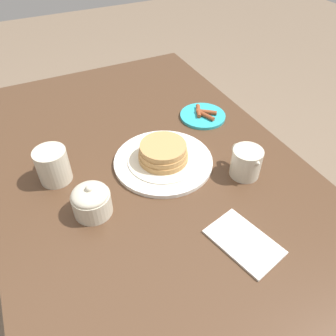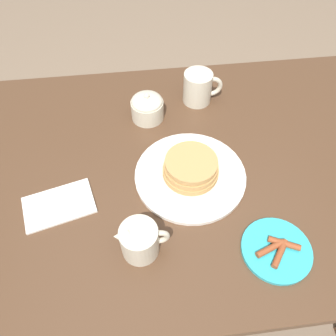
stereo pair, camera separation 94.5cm
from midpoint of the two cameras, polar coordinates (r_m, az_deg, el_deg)
name	(u,v)px [view 2 (the right image)]	position (r m, az deg, el deg)	size (l,w,h in m)	color
ground_plane	(182,267)	(1.47, 16.87, -28.95)	(8.00, 8.00, 0.00)	#7A6651
dining_table	(189,189)	(0.89, 26.95, -21.85)	(1.32, 0.84, 0.75)	#4C3321
pancake_plate	(190,172)	(0.74, 31.93, -21.67)	(0.28, 0.28, 0.07)	white
side_plate_bacon	(277,250)	(0.85, 48.95, -31.52)	(0.15, 0.15, 0.02)	#2DADBC
coffee_mug	(199,87)	(0.85, 28.28, -1.51)	(0.12, 0.09, 0.10)	beige
creamer_pitcher	(139,240)	(0.66, 28.93, -39.19)	(0.12, 0.08, 0.09)	beige
sugar_bowl	(147,107)	(0.75, 19.41, -6.77)	(0.09, 0.09, 0.09)	beige
napkin	(59,205)	(0.66, 4.78, -32.81)	(0.19, 0.14, 0.01)	silver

